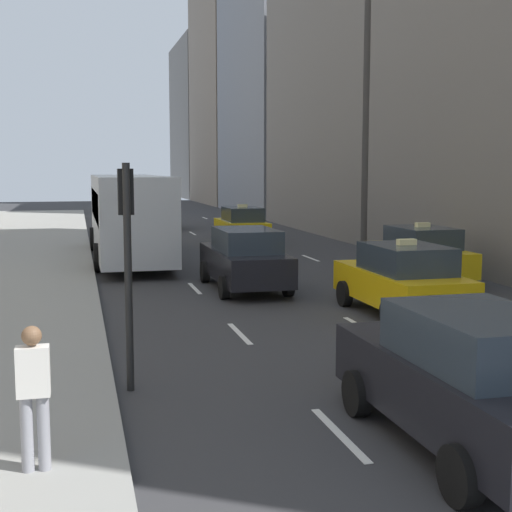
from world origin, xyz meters
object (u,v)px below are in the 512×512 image
(taxi_third, at_px, (402,279))
(traffic_light_pole, at_px, (127,239))
(city_bus, at_px, (128,214))
(pedestrian_mid_block, at_px, (34,391))
(sedan_black_near, at_px, (245,258))
(taxi_lead, at_px, (419,254))
(taxi_second, at_px, (159,214))
(sedan_silver_behind, at_px, (471,379))
(taxi_fourth, at_px, (242,225))

(taxi_third, xyz_separation_m, traffic_light_pole, (-6.75, -4.23, 1.53))
(city_bus, distance_m, traffic_light_pole, 16.74)
(traffic_light_pole, bearing_deg, pedestrian_mid_block, -111.28)
(sedan_black_near, bearing_deg, taxi_lead, 0.77)
(taxi_second, height_order, pedestrian_mid_block, taxi_second)
(taxi_third, relative_size, sedan_silver_behind, 0.96)
(city_bus, bearing_deg, pedestrian_mid_block, -96.88)
(taxi_fourth, relative_size, sedan_silver_behind, 0.96)
(taxi_fourth, bearing_deg, taxi_lead, -77.38)
(city_bus, bearing_deg, sedan_black_near, -70.37)
(sedan_silver_behind, bearing_deg, taxi_fourth, 83.59)
(traffic_light_pole, bearing_deg, city_bus, 86.10)
(pedestrian_mid_block, bearing_deg, city_bus, 83.12)
(taxi_third, height_order, sedan_silver_behind, taxi_third)
(taxi_fourth, xyz_separation_m, pedestrian_mid_block, (-8.02, -24.64, 0.19))
(taxi_lead, relative_size, traffic_light_pole, 1.22)
(taxi_second, relative_size, city_bus, 0.38)
(taxi_second, distance_m, taxi_third, 26.98)
(taxi_lead, height_order, traffic_light_pole, traffic_light_pole)
(taxi_fourth, xyz_separation_m, traffic_light_pole, (-6.75, -21.38, 1.53))
(taxi_fourth, bearing_deg, traffic_light_pole, -107.52)
(taxi_second, distance_m, city_bus, 14.67)
(sedan_black_near, xyz_separation_m, sedan_silver_behind, (-0.00, -12.36, -0.00))
(traffic_light_pole, bearing_deg, taxi_fourth, 72.48)
(city_bus, height_order, pedestrian_mid_block, city_bus)
(sedan_silver_behind, bearing_deg, taxi_lead, 65.75)
(taxi_lead, distance_m, taxi_second, 22.87)
(traffic_light_pole, bearing_deg, taxi_lead, 42.91)
(taxi_lead, relative_size, city_bus, 0.38)
(sedan_silver_behind, height_order, traffic_light_pole, traffic_light_pole)
(city_bus, xyz_separation_m, traffic_light_pole, (-1.14, -16.69, 0.62))
(taxi_fourth, xyz_separation_m, city_bus, (-5.61, -4.69, 0.91))
(taxi_second, relative_size, sedan_black_near, 0.91)
(taxi_second, bearing_deg, sedan_silver_behind, -90.00)
(taxi_lead, relative_size, pedestrian_mid_block, 2.67)
(taxi_lead, relative_size, sedan_silver_behind, 0.96)
(sedan_silver_behind, bearing_deg, pedestrian_mid_block, 176.75)
(sedan_black_near, relative_size, sedan_silver_behind, 1.06)
(taxi_second, bearing_deg, traffic_light_pole, -97.25)
(sedan_silver_behind, relative_size, traffic_light_pole, 1.27)
(pedestrian_mid_block, bearing_deg, taxi_second, 81.35)
(taxi_third, relative_size, city_bus, 0.38)
(taxi_third, distance_m, traffic_light_pole, 8.11)
(taxi_lead, xyz_separation_m, sedan_silver_behind, (-5.60, -12.43, 0.03))
(taxi_second, height_order, taxi_third, same)
(taxi_lead, height_order, sedan_silver_behind, taxi_lead)
(taxi_second, xyz_separation_m, taxi_fourth, (2.80, -9.67, 0.00))
(taxi_fourth, height_order, sedan_black_near, taxi_fourth)
(sedan_black_near, bearing_deg, taxi_second, 90.00)
(city_bus, bearing_deg, sedan_silver_behind, -82.09)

